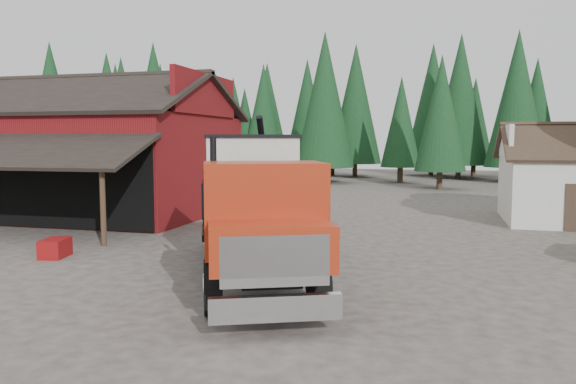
# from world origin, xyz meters

# --- Properties ---
(ground) EXTENTS (120.00, 120.00, 0.00)m
(ground) POSITION_xyz_m (0.00, 0.00, 0.00)
(ground) COLOR #413933
(ground) RESTS_ON ground
(red_barn) EXTENTS (12.80, 13.63, 7.18)m
(red_barn) POSITION_xyz_m (-11.00, 9.90, 2.69)
(red_barn) COLOR maroon
(red_barn) RESTS_ON ground
(conifer_backdrop) EXTENTS (76.00, 16.00, 16.00)m
(conifer_backdrop) POSITION_xyz_m (0.00, 42.00, 0.00)
(conifer_backdrop) COLOR #103217
(conifer_backdrop) RESTS_ON ground
(near_pine_a) EXTENTS (4.40, 4.40, 11.40)m
(near_pine_a) POSITION_xyz_m (-22.00, 28.00, 6.39)
(near_pine_a) COLOR #382619
(near_pine_a) RESTS_ON ground
(near_pine_b) EXTENTS (3.96, 3.96, 10.40)m
(near_pine_b) POSITION_xyz_m (6.00, 30.00, 5.89)
(near_pine_b) COLOR #382619
(near_pine_b) RESTS_ON ground
(near_pine_d) EXTENTS (5.28, 5.28, 13.40)m
(near_pine_d) POSITION_xyz_m (-4.00, 34.00, 7.39)
(near_pine_d) COLOR #382619
(near_pine_d) RESTS_ON ground
(feed_truck) EXTENTS (6.47, 10.35, 4.57)m
(feed_truck) POSITION_xyz_m (1.06, -0.77, 2.14)
(feed_truck) COLOR black
(feed_truck) RESTS_ON ground
(equip_box) EXTENTS (0.93, 1.23, 0.60)m
(equip_box) POSITION_xyz_m (-6.00, -0.04, 0.30)
(equip_box) COLOR maroon
(equip_box) RESTS_ON ground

